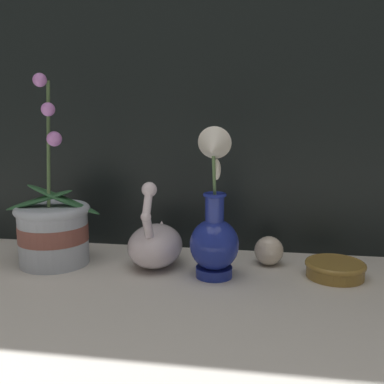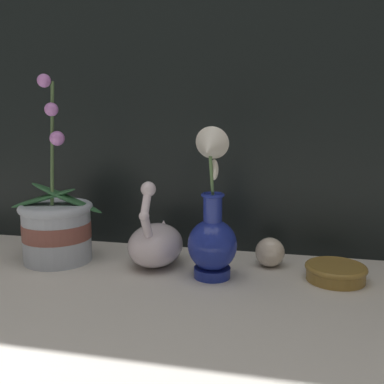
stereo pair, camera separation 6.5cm
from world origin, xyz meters
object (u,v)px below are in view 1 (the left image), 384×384
Objects in this scene: glass_sphere at (269,251)px; amber_dish at (335,268)px; orchid_potted_plant at (53,228)px; swan_figurine at (156,243)px; blue_vase at (214,229)px.

glass_sphere reaches higher than amber_dish.
orchid_potted_plant is at bearing -178.88° from amber_dish.
glass_sphere is at bearing 157.47° from amber_dish.
swan_figurine is 3.02× the size of glass_sphere.
swan_figurine is at bearing -169.65° from glass_sphere.
amber_dish is at bearing 9.82° from blue_vase.
blue_vase reaches higher than glass_sphere.
amber_dish is (0.41, -0.01, -0.04)m from swan_figurine.
amber_dish is (0.26, 0.05, -0.09)m from blue_vase.
blue_vase is 4.79× the size of glass_sphere.
glass_sphere is at bearing 8.13° from orchid_potted_plant.
orchid_potted_plant is 3.39× the size of amber_dish.
orchid_potted_plant reaches higher than glass_sphere.
swan_figurine is 0.16m from blue_vase.
blue_vase is (0.14, -0.06, 0.05)m from swan_figurine.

